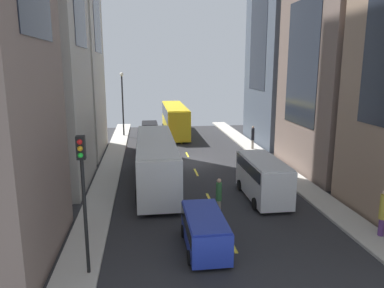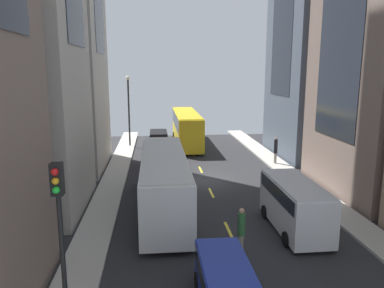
% 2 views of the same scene
% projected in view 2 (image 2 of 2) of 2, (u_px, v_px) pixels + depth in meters
% --- Properties ---
extents(ground_plane, '(39.63, 39.63, 0.00)m').
position_uv_depth(ground_plane, '(205.00, 180.00, 28.25)').
color(ground_plane, '#28282B').
extents(sidewalk_west, '(1.84, 44.00, 0.15)m').
position_uv_depth(sidewalk_west, '(113.00, 182.00, 27.57)').
color(sidewalk_west, '#B2ADA3').
rests_on(sidewalk_west, ground).
extents(sidewalk_east, '(1.84, 44.00, 0.15)m').
position_uv_depth(sidewalk_east, '(293.00, 177.00, 28.91)').
color(sidewalk_east, '#B2ADA3').
rests_on(sidewalk_east, ground).
extents(lane_stripe_2, '(0.16, 2.00, 0.01)m').
position_uv_depth(lane_stripe_2, '(228.00, 230.00, 19.47)').
color(lane_stripe_2, yellow).
rests_on(lane_stripe_2, ground).
extents(lane_stripe_3, '(0.16, 2.00, 0.01)m').
position_uv_depth(lane_stripe_3, '(211.00, 193.00, 25.33)').
color(lane_stripe_3, yellow).
rests_on(lane_stripe_3, ground).
extents(lane_stripe_4, '(0.16, 2.00, 0.01)m').
position_uv_depth(lane_stripe_4, '(201.00, 170.00, 31.18)').
color(lane_stripe_4, yellow).
rests_on(lane_stripe_4, ground).
extents(lane_stripe_5, '(0.16, 2.00, 0.01)m').
position_uv_depth(lane_stripe_5, '(193.00, 154.00, 37.03)').
color(lane_stripe_5, yellow).
rests_on(lane_stripe_5, ground).
extents(lane_stripe_6, '(0.16, 2.00, 0.01)m').
position_uv_depth(lane_stripe_6, '(188.00, 142.00, 42.89)').
color(lane_stripe_6, yellow).
rests_on(lane_stripe_6, ground).
extents(lane_stripe_7, '(0.16, 2.00, 0.01)m').
position_uv_depth(lane_stripe_7, '(184.00, 134.00, 48.74)').
color(lane_stripe_7, yellow).
rests_on(lane_stripe_7, ground).
extents(building_east_2, '(6.45, 9.75, 25.97)m').
position_uv_depth(building_east_2, '(317.00, 17.00, 34.08)').
color(building_east_2, '#4C5666').
rests_on(building_east_2, ground).
extents(city_bus_white, '(2.80, 12.01, 3.35)m').
position_uv_depth(city_bus_white, '(164.00, 177.00, 21.99)').
color(city_bus_white, silver).
rests_on(city_bus_white, ground).
extents(streetcar_yellow, '(2.70, 12.48, 3.59)m').
position_uv_depth(streetcar_yellow, '(186.00, 126.00, 41.44)').
color(streetcar_yellow, yellow).
rests_on(streetcar_yellow, ground).
extents(delivery_van_white, '(2.25, 5.64, 2.58)m').
position_uv_depth(delivery_van_white, '(295.00, 202.00, 19.18)').
color(delivery_van_white, white).
rests_on(delivery_van_white, ground).
extents(car_red_0, '(2.03, 4.19, 1.53)m').
position_uv_depth(car_red_0, '(156.00, 157.00, 31.63)').
color(car_red_0, red).
rests_on(car_red_0, ground).
extents(car_blue_1, '(1.90, 4.15, 1.67)m').
position_uv_depth(car_blue_1, '(226.00, 281.00, 12.96)').
color(car_blue_1, '#2338AD').
rests_on(car_blue_1, ground).
extents(car_black_2, '(2.07, 4.10, 1.52)m').
position_uv_depth(car_black_2, '(159.00, 137.00, 41.22)').
color(car_black_2, black).
rests_on(car_black_2, ground).
extents(pedestrian_walking_far, '(0.31, 0.31, 2.30)m').
position_uv_depth(pedestrian_walking_far, '(276.00, 149.00, 32.59)').
color(pedestrian_walking_far, gray).
rests_on(pedestrian_walking_far, ground).
extents(pedestrian_waiting_curb, '(0.34, 0.34, 2.07)m').
position_uv_depth(pedestrian_waiting_curb, '(241.00, 228.00, 17.04)').
color(pedestrian_waiting_curb, gray).
rests_on(pedestrian_waiting_curb, ground).
extents(traffic_light_near_corner, '(0.32, 0.44, 5.61)m').
position_uv_depth(traffic_light_near_corner, '(60.00, 223.00, 10.30)').
color(traffic_light_near_corner, black).
rests_on(traffic_light_near_corner, ground).
extents(streetlamp_near, '(0.44, 0.44, 7.45)m').
position_uv_depth(streetlamp_near, '(129.00, 104.00, 39.59)').
color(streetlamp_near, black).
rests_on(streetlamp_near, ground).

